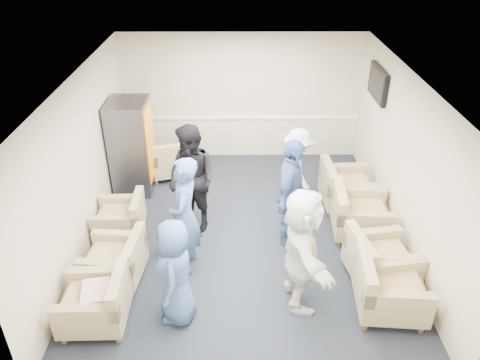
{
  "coord_description": "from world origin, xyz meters",
  "views": [
    {
      "loc": [
        -0.09,
        -6.37,
        4.75
      ],
      "look_at": [
        -0.06,
        0.2,
        0.96
      ],
      "focal_mm": 35.0,
      "sensor_mm": 36.0,
      "label": 1
    }
  ],
  "objects_px": {
    "armchair_right_near": "(386,290)",
    "person_mid_left": "(185,217)",
    "vending_machine": "(132,147)",
    "person_front_left": "(176,272)",
    "armchair_left_near": "(99,303)",
    "armchair_right_midfar": "(357,216)",
    "armchair_left_mid": "(118,261)",
    "armchair_right_far": "(344,189)",
    "armchair_corner": "(170,160)",
    "armchair_right_midnear": "(377,262)",
    "person_mid_right": "(290,194)",
    "person_back_left": "(192,179)",
    "armchair_left_far": "(123,219)",
    "person_front_right": "(302,249)",
    "person_back_right": "(298,169)"
  },
  "relations": [
    {
      "from": "armchair_right_near",
      "to": "person_mid_left",
      "type": "relative_size",
      "value": 0.51
    },
    {
      "from": "vending_machine",
      "to": "person_mid_left",
      "type": "height_order",
      "value": "person_mid_left"
    },
    {
      "from": "armchair_right_near",
      "to": "person_front_left",
      "type": "relative_size",
      "value": 0.63
    },
    {
      "from": "armchair_left_near",
      "to": "armchair_right_midfar",
      "type": "height_order",
      "value": "armchair_right_midfar"
    },
    {
      "from": "armchair_left_mid",
      "to": "armchair_right_midfar",
      "type": "relative_size",
      "value": 0.9
    },
    {
      "from": "armchair_right_far",
      "to": "person_front_left",
      "type": "relative_size",
      "value": 0.62
    },
    {
      "from": "armchair_right_near",
      "to": "armchair_corner",
      "type": "bearing_deg",
      "value": 46.22
    },
    {
      "from": "armchair_left_mid",
      "to": "armchair_corner",
      "type": "height_order",
      "value": "armchair_corner"
    },
    {
      "from": "armchair_right_midnear",
      "to": "person_mid_right",
      "type": "distance_m",
      "value": 1.64
    },
    {
      "from": "person_mid_left",
      "to": "person_back_left",
      "type": "xyz_separation_m",
      "value": [
        0.01,
        1.08,
        -0.0
      ]
    },
    {
      "from": "armchair_left_mid",
      "to": "armchair_right_midnear",
      "type": "bearing_deg",
      "value": 93.98
    },
    {
      "from": "armchair_right_near",
      "to": "person_front_left",
      "type": "bearing_deg",
      "value": 96.38
    },
    {
      "from": "armchair_left_near",
      "to": "armchair_right_midnear",
      "type": "height_order",
      "value": "armchair_right_midnear"
    },
    {
      "from": "armchair_left_far",
      "to": "person_mid_right",
      "type": "bearing_deg",
      "value": 84.01
    },
    {
      "from": "vending_machine",
      "to": "person_front_left",
      "type": "relative_size",
      "value": 1.18
    },
    {
      "from": "armchair_left_mid",
      "to": "armchair_corner",
      "type": "bearing_deg",
      "value": 178.08
    },
    {
      "from": "armchair_right_near",
      "to": "person_mid_right",
      "type": "relative_size",
      "value": 0.52
    },
    {
      "from": "armchair_right_midfar",
      "to": "person_mid_right",
      "type": "relative_size",
      "value": 0.53
    },
    {
      "from": "armchair_left_far",
      "to": "person_back_left",
      "type": "xyz_separation_m",
      "value": [
        1.16,
        0.22,
        0.63
      ]
    },
    {
      "from": "armchair_left_mid",
      "to": "person_front_right",
      "type": "height_order",
      "value": "person_front_right"
    },
    {
      "from": "armchair_right_near",
      "to": "person_front_left",
      "type": "height_order",
      "value": "person_front_left"
    },
    {
      "from": "armchair_right_midnear",
      "to": "person_front_left",
      "type": "height_order",
      "value": "person_front_left"
    },
    {
      "from": "armchair_right_far",
      "to": "person_back_right",
      "type": "bearing_deg",
      "value": 84.81
    },
    {
      "from": "person_front_right",
      "to": "person_back_right",
      "type": "bearing_deg",
      "value": -9.58
    },
    {
      "from": "person_back_left",
      "to": "armchair_right_near",
      "type": "bearing_deg",
      "value": 8.1
    },
    {
      "from": "armchair_left_far",
      "to": "person_mid_right",
      "type": "distance_m",
      "value": 2.82
    },
    {
      "from": "armchair_left_near",
      "to": "person_back_right",
      "type": "bearing_deg",
      "value": 133.65
    },
    {
      "from": "armchair_right_near",
      "to": "person_mid_left",
      "type": "bearing_deg",
      "value": 76.47
    },
    {
      "from": "armchair_right_midnear",
      "to": "person_back_right",
      "type": "distance_m",
      "value": 2.32
    },
    {
      "from": "person_mid_right",
      "to": "armchair_right_midnear",
      "type": "bearing_deg",
      "value": -108.65
    },
    {
      "from": "armchair_left_mid",
      "to": "person_mid_right",
      "type": "height_order",
      "value": "person_mid_right"
    },
    {
      "from": "armchair_right_midnear",
      "to": "armchair_right_midfar",
      "type": "relative_size",
      "value": 1.04
    },
    {
      "from": "armchair_right_far",
      "to": "person_back_right",
      "type": "relative_size",
      "value": 0.62
    },
    {
      "from": "armchair_right_near",
      "to": "person_back_right",
      "type": "height_order",
      "value": "person_back_right"
    },
    {
      "from": "armchair_left_far",
      "to": "armchair_right_near",
      "type": "height_order",
      "value": "armchair_right_near"
    },
    {
      "from": "vending_machine",
      "to": "armchair_right_midfar",
      "type": "bearing_deg",
      "value": -21.16
    },
    {
      "from": "person_back_left",
      "to": "person_mid_right",
      "type": "bearing_deg",
      "value": 28.84
    },
    {
      "from": "armchair_right_midnear",
      "to": "person_mid_right",
      "type": "height_order",
      "value": "person_mid_right"
    },
    {
      "from": "armchair_left_far",
      "to": "armchair_right_midnear",
      "type": "distance_m",
      "value": 4.11
    },
    {
      "from": "armchair_right_midfar",
      "to": "person_mid_left",
      "type": "bearing_deg",
      "value": 111.3
    },
    {
      "from": "armchair_right_near",
      "to": "armchair_right_midfar",
      "type": "xyz_separation_m",
      "value": [
        -0.0,
        1.75,
        0.01
      ]
    },
    {
      "from": "armchair_right_midfar",
      "to": "person_mid_right",
      "type": "bearing_deg",
      "value": 103.75
    },
    {
      "from": "armchair_right_midfar",
      "to": "armchair_corner",
      "type": "distance_m",
      "value": 3.93
    },
    {
      "from": "armchair_right_midnear",
      "to": "armchair_right_midfar",
      "type": "height_order",
      "value": "armchair_right_midfar"
    },
    {
      "from": "armchair_left_near",
      "to": "person_back_left",
      "type": "height_order",
      "value": "person_back_left"
    },
    {
      "from": "armchair_right_midfar",
      "to": "person_back_left",
      "type": "bearing_deg",
      "value": 89.26
    },
    {
      "from": "person_mid_left",
      "to": "person_front_right",
      "type": "height_order",
      "value": "person_mid_left"
    },
    {
      "from": "vending_machine",
      "to": "armchair_right_near",
      "type": "bearing_deg",
      "value": -39.6
    },
    {
      "from": "armchair_right_near",
      "to": "person_mid_right",
      "type": "distance_m",
      "value": 2.02
    },
    {
      "from": "armchair_right_midfar",
      "to": "person_front_left",
      "type": "relative_size",
      "value": 0.64
    }
  ]
}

